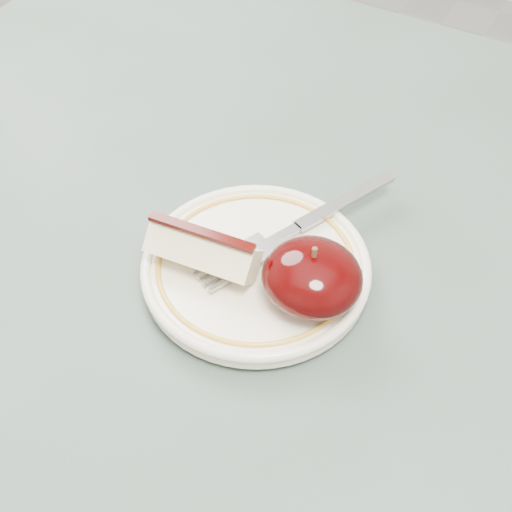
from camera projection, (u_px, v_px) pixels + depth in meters
The scene contains 5 objects.
table at pixel (227, 337), 0.64m from camera, with size 0.90×0.90×0.75m.
plate at pixel (256, 268), 0.56m from camera, with size 0.18×0.18×0.02m.
apple_half at pixel (312, 277), 0.52m from camera, with size 0.08×0.07×0.05m.
apple_wedge at pixel (203, 250), 0.54m from camera, with size 0.09×0.05×0.04m.
fork at pixel (296, 228), 0.58m from camera, with size 0.10×0.19×0.00m.
Camera 1 is at (0.20, -0.31, 1.19)m, focal length 50.00 mm.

